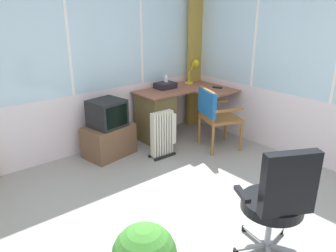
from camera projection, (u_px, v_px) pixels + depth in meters
The scene contains 12 objects.
ground at pixel (196, 241), 2.95m from camera, with size 5.45×5.68×0.06m, color gray.
north_window_panel at pixel (69, 54), 4.17m from camera, with size 4.45×0.07×2.76m.
curtain_corner at pixel (196, 46), 5.36m from camera, with size 0.33×0.07×2.66m, color olive.
desk at pixel (160, 114), 4.95m from camera, with size 1.34×1.00×0.75m.
desk_lamp at pixel (195, 68), 5.28m from camera, with size 0.24×0.21×0.39m.
tv_remote at pixel (217, 87), 5.06m from camera, with size 0.04×0.15×0.02m, color black.
spray_bottle at pixel (166, 81), 5.06m from camera, with size 0.06×0.06×0.22m.
paper_tray at pixel (165, 85), 5.04m from camera, with size 0.30×0.23×0.09m, color black.
wooden_armchair at pixel (213, 111), 4.58m from camera, with size 0.62×0.61×0.88m.
office_chair at pixel (279, 198), 2.55m from camera, with size 0.62×0.60×0.99m.
tv_on_stand at pixel (108, 131), 4.46m from camera, with size 0.71×0.54×0.79m.
space_heater at pixel (164, 134), 4.44m from camera, with size 0.39×0.18×0.64m.
Camera 1 is at (-1.72, -1.69, 1.96)m, focal length 35.17 mm.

